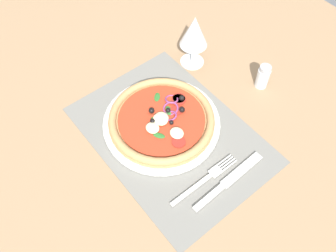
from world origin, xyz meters
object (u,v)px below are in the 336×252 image
Objects in this scene: plate at (161,123)px; knife at (229,181)px; pepper_shaker at (263,77)px; fork at (207,178)px; wine_glass at (194,33)px; pizza at (162,119)px.

plate is 20.95cm from knife.
pepper_shaker reaches higher than knife.
wine_glass reaches higher than fork.
pepper_shaker is at bearing 21.57° from fork.
fork is at bearing -68.64° from pepper_shaker.
wine_glass reaches higher than knife.
pepper_shaker is (-11.37, 29.07, 2.63)cm from fork.
knife reaches higher than fork.
pepper_shaker reaches higher than fork.
plate is 1.54× the size of fork.
pepper_shaker is (17.51, 8.35, -6.80)cm from wine_glass.
knife is at bearing -60.23° from pepper_shaker.
plate is 1.63cm from pizza.
pepper_shaker is (6.03, 28.01, 2.32)cm from plate.
fork is at bearing -3.49° from plate.
pizza is 23.94cm from wine_glass.
wine_glass is at bearing 120.27° from plate.
wine_glass is at bearing 59.58° from knife.
knife is (3.44, 3.18, 0.03)cm from fork.
plate reaches higher than knife.
wine_glass is at bearing 120.40° from pizza.
wine_glass is (-28.88, 20.72, 9.44)cm from fork.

